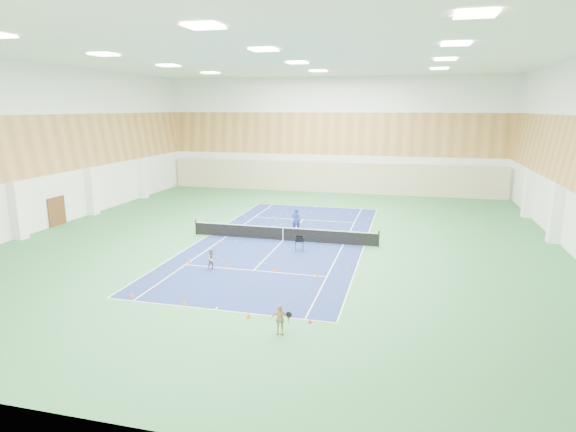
% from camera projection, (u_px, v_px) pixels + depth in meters
% --- Properties ---
extents(ground, '(40.00, 40.00, 0.00)m').
position_uv_depth(ground, '(283.00, 241.00, 32.71)').
color(ground, '#30703D').
rests_on(ground, ground).
extents(room_shell, '(36.00, 40.00, 12.00)m').
position_uv_depth(room_shell, '(283.00, 152.00, 31.39)').
color(room_shell, white).
rests_on(room_shell, ground).
extents(wood_cladding, '(36.00, 40.00, 8.00)m').
position_uv_depth(wood_cladding, '(283.00, 121.00, 30.95)').
color(wood_cladding, '#BC8445').
rests_on(wood_cladding, room_shell).
extents(ceiling_light_grid, '(21.40, 25.40, 0.06)m').
position_uv_depth(ceiling_light_grid, '(283.00, 57.00, 30.09)').
color(ceiling_light_grid, white).
rests_on(ceiling_light_grid, room_shell).
extents(court_surface, '(10.97, 23.77, 0.01)m').
position_uv_depth(court_surface, '(283.00, 240.00, 32.71)').
color(court_surface, navy).
rests_on(court_surface, ground).
extents(tennis_balls_scatter, '(10.57, 22.77, 0.07)m').
position_uv_depth(tennis_balls_scatter, '(283.00, 240.00, 32.70)').
color(tennis_balls_scatter, '#C7DC25').
rests_on(tennis_balls_scatter, ground).
extents(tennis_net, '(12.80, 0.10, 1.10)m').
position_uv_depth(tennis_net, '(283.00, 233.00, 32.59)').
color(tennis_net, black).
rests_on(tennis_net, ground).
extents(back_curtain, '(35.40, 0.16, 3.20)m').
position_uv_depth(back_curtain, '(330.00, 178.00, 51.04)').
color(back_curtain, '#C6B793').
rests_on(back_curtain, ground).
extents(door_left_b, '(0.08, 1.80, 2.20)m').
position_uv_depth(door_left_b, '(57.00, 211.00, 36.77)').
color(door_left_b, '#593319').
rests_on(door_left_b, ground).
extents(coach, '(0.71, 0.54, 1.75)m').
position_uv_depth(coach, '(296.00, 220.00, 34.88)').
color(coach, navy).
rests_on(coach, ground).
extents(child_court, '(0.74, 0.74, 1.21)m').
position_uv_depth(child_court, '(212.00, 259.00, 26.73)').
color(child_court, gray).
rests_on(child_court, ground).
extents(child_apron, '(0.77, 0.44, 1.23)m').
position_uv_depth(child_apron, '(280.00, 319.00, 19.11)').
color(child_apron, tan).
rests_on(child_apron, ground).
extents(ball_cart, '(0.67, 0.67, 0.96)m').
position_uv_depth(ball_cart, '(299.00, 244.00, 30.21)').
color(ball_cart, black).
rests_on(ball_cart, ground).
extents(cone_svc_a, '(0.18, 0.18, 0.19)m').
position_uv_depth(cone_svc_a, '(190.00, 261.00, 27.95)').
color(cone_svc_a, '#E0600B').
rests_on(cone_svc_a, ground).
extents(cone_svc_b, '(0.17, 0.17, 0.19)m').
position_uv_depth(cone_svc_b, '(227.00, 265.00, 27.27)').
color(cone_svc_b, red).
rests_on(cone_svc_b, ground).
extents(cone_svc_c, '(0.22, 0.22, 0.24)m').
position_uv_depth(cone_svc_c, '(274.00, 268.00, 26.67)').
color(cone_svc_c, '#FF4E0D').
rests_on(cone_svc_c, ground).
extents(cone_svc_d, '(0.19, 0.19, 0.21)m').
position_uv_depth(cone_svc_d, '(317.00, 275.00, 25.73)').
color(cone_svc_d, orange).
rests_on(cone_svc_d, ground).
extents(cone_base_a, '(0.22, 0.22, 0.24)m').
position_uv_depth(cone_base_a, '(132.00, 294.00, 22.95)').
color(cone_base_a, orange).
rests_on(cone_base_a, ground).
extents(cone_base_b, '(0.18, 0.18, 0.20)m').
position_uv_depth(cone_base_b, '(184.00, 302.00, 22.09)').
color(cone_base_b, orange).
rests_on(cone_base_b, ground).
extents(cone_base_c, '(0.18, 0.18, 0.20)m').
position_uv_depth(cone_base_c, '(249.00, 316.00, 20.66)').
color(cone_base_c, '#E84A0C').
rests_on(cone_base_c, ground).
extents(cone_base_d, '(0.18, 0.18, 0.20)m').
position_uv_depth(cone_base_d, '(310.00, 321.00, 20.14)').
color(cone_base_d, red).
rests_on(cone_base_d, ground).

